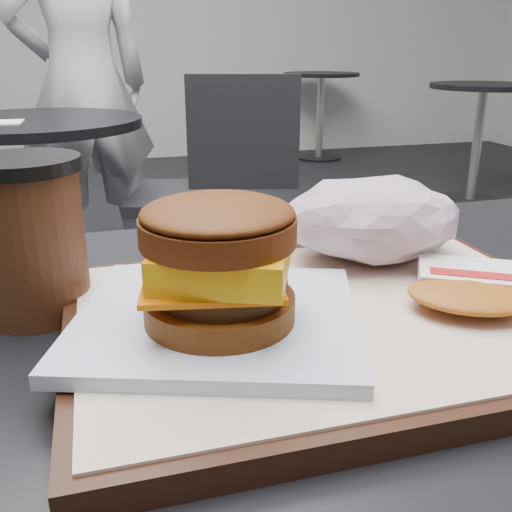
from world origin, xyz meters
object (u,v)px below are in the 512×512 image
object	(u,v)px
hash_brown	(474,287)
patron	(83,84)
serving_tray	(330,320)
neighbor_table	(40,180)
crumpled_wrapper	(373,219)
coffee_cup	(31,238)
breakfast_sandwich	(219,276)
neighbor_chair	(211,182)

from	to	relation	value
hash_brown	patron	bearing A→B (deg)	97.36
serving_tray	neighbor_table	distance (m)	1.70
serving_tray	crumpled_wrapper	size ratio (longest dim) A/B	2.37
hash_brown	coffee_cup	bearing A→B (deg)	161.07
breakfast_sandwich	crumpled_wrapper	bearing A→B (deg)	32.66
crumpled_wrapper	neighbor_chair	xyz separation A→B (m)	(0.15, 1.54, -0.32)
patron	neighbor_chair	bearing A→B (deg)	108.61
breakfast_sandwich	neighbor_chair	distance (m)	1.70
serving_tray	breakfast_sandwich	bearing A→B (deg)	-172.01
serving_tray	patron	xyz separation A→B (m)	(-0.18, 2.23, 0.04)
hash_brown	neighbor_chair	size ratio (longest dim) A/B	0.15
coffee_cup	neighbor_table	size ratio (longest dim) A/B	0.17
neighbor_table	neighbor_chair	world-z (taller)	neighbor_chair
hash_brown	neighbor_chair	xyz separation A→B (m)	(0.12, 1.64, -0.29)
breakfast_sandwich	coffee_cup	size ratio (longest dim) A/B	1.88
neighbor_table	coffee_cup	bearing A→B (deg)	-85.07
neighbor_table	patron	size ratio (longest dim) A/B	0.46
crumpled_wrapper	neighbor_table	distance (m)	1.64
crumpled_wrapper	hash_brown	bearing A→B (deg)	-73.91
crumpled_wrapper	patron	world-z (taller)	patron
hash_brown	patron	size ratio (longest dim) A/B	0.08
crumpled_wrapper	neighbor_table	bearing A→B (deg)	105.17
coffee_cup	breakfast_sandwich	bearing A→B (deg)	-40.53
crumpled_wrapper	neighbor_chair	bearing A→B (deg)	84.24
neighbor_chair	patron	bearing A→B (deg)	124.50
crumpled_wrapper	patron	distance (m)	2.15
coffee_cup	neighbor_chair	xyz separation A→B (m)	(0.44, 1.54, -0.32)
neighbor_chair	patron	size ratio (longest dim) A/B	0.54
hash_brown	coffee_cup	size ratio (longest dim) A/B	1.08
neighbor_table	serving_tray	bearing A→B (deg)	-78.22
breakfast_sandwich	hash_brown	distance (m)	0.20
neighbor_chair	crumpled_wrapper	bearing A→B (deg)	-95.76
patron	hash_brown	bearing A→B (deg)	81.47
crumpled_wrapper	neighbor_chair	distance (m)	1.58
hash_brown	neighbor_table	xyz separation A→B (m)	(-0.45, 1.67, -0.25)
serving_tray	breakfast_sandwich	distance (m)	0.10
crumpled_wrapper	neighbor_chair	world-z (taller)	neighbor_chair
serving_tray	hash_brown	xyz separation A→B (m)	(0.11, -0.02, 0.02)
neighbor_table	crumpled_wrapper	bearing A→B (deg)	-74.83
crumpled_wrapper	neighbor_chair	size ratio (longest dim) A/B	0.18
patron	coffee_cup	bearing A→B (deg)	73.33
crumpled_wrapper	breakfast_sandwich	bearing A→B (deg)	-147.34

